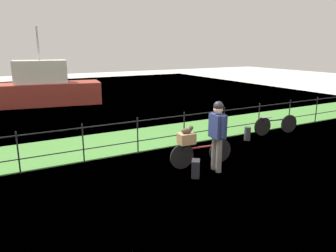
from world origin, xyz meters
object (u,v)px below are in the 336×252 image
Objects in this scene: wooden_crate at (186,139)px; cyclist_person at (218,130)px; bicycle_parked at (275,124)px; mooring_bollard at (247,134)px; terrier_dog at (188,130)px; backpack_on_paving at (196,169)px; bicycle_main at (201,153)px; moored_boat_mid at (42,89)px.

wooden_crate is 0.77m from cyclist_person.
mooring_bollard is at bearing -175.58° from bicycle_parked.
wooden_crate is 1.22× the size of terrier_dog.
bicycle_parked is at bearing 15.37° from terrier_dog.
mooring_bollard is 1.35m from bicycle_parked.
cyclist_person reaches higher than backpack_on_paving.
bicycle_main is 11.16m from moored_boat_mid.
terrier_dog is 0.19× the size of cyclist_person.
backpack_on_paving is (-0.12, -0.58, -0.55)m from wooden_crate.
wooden_crate is (-0.40, 0.04, 0.42)m from bicycle_main.
backpack_on_paving is (-0.52, -0.54, -0.13)m from bicycle_main.
cyclist_person is 0.29× the size of moored_boat_mid.
wooden_crate is 11.05m from moored_boat_mid.
bicycle_main is at bearing -6.90° from backpack_on_paving.
moored_boat_mid reaches higher than bicycle_parked.
bicycle_main is 5.31× the size of terrier_dog.
backpack_on_paving is 0.07× the size of moored_boat_mid.
wooden_crate is 0.97× the size of backpack_on_paving.
wooden_crate is 0.23× the size of cyclist_person.
terrier_dog is (0.02, -0.00, 0.21)m from wooden_crate.
cyclist_person reaches higher than mooring_bollard.
terrier_dog reaches higher than bicycle_parked.
bicycle_parked is (4.42, 1.75, 0.13)m from backpack_on_paving.
moored_boat_mid is at bearing 98.47° from terrier_dog.
cyclist_person is 1.00× the size of bicycle_parked.
bicycle_parked is (3.78, 1.68, -0.67)m from cyclist_person.
terrier_dog is 0.71m from cyclist_person.
moored_boat_mid is at bearing 114.88° from mooring_bollard.
cyclist_person is 3.01m from mooring_bollard.
bicycle_parked is (1.34, 0.10, 0.12)m from mooring_bollard.
backpack_on_paving is at bearing -101.32° from wooden_crate.
mooring_bollard is 0.26× the size of bicycle_parked.
terrier_dog is 3.22m from mooring_bollard.
bicycle_parked is at bearing 23.93° from cyclist_person.
cyclist_person is at bearing -44.67° from terrier_dog.
terrier_dog is at bearing -164.63° from bicycle_parked.
moored_boat_mid reaches higher than bicycle_main.
cyclist_person is 4.19m from bicycle_parked.
bicycle_parked reaches higher than backpack_on_paving.
mooring_bollard is at bearing 20.03° from terrier_dog.
cyclist_person is 4.21× the size of backpack_on_paving.
moored_boat_mid is at bearing 100.35° from bicycle_main.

